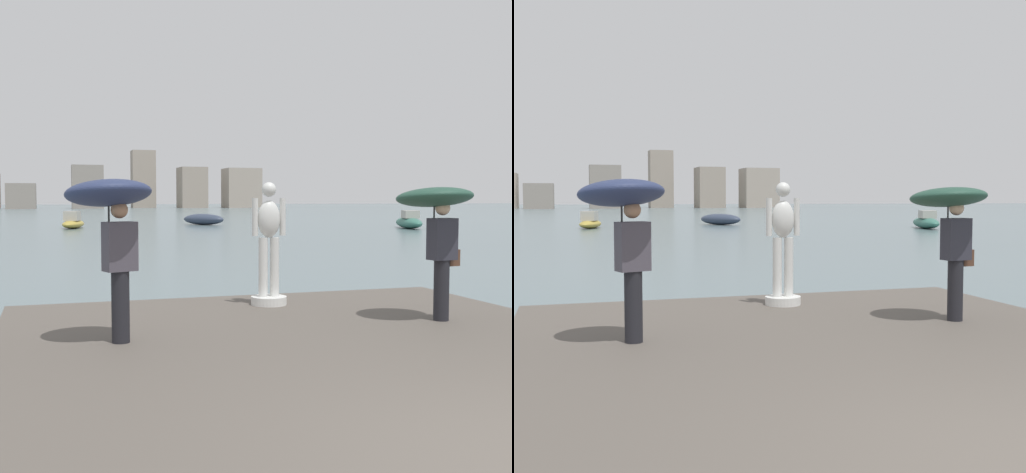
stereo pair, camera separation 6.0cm
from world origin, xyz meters
The scene contains 9 objects.
ground_plane centered at (0.00, 40.00, 0.00)m, with size 400.00×400.00×0.00m, color slate.
pier centered at (0.00, 2.46, 0.20)m, with size 7.78×10.92×0.40m, color #564F47.
statue_white_figure centered at (0.29, 6.77, 1.30)m, with size 0.59×0.59×2.03m.
onlooker_left centered at (-2.45, 4.61, 2.01)m, with size 1.32×1.34×2.05m.
onlooker_right centered at (2.12, 4.71, 1.96)m, with size 1.20×1.22×1.96m.
boat_near centered at (21.54, 38.13, 0.47)m, with size 2.72×5.39×1.30m.
boat_mid centered at (-1.54, 45.45, 0.43)m, with size 2.26×4.17×1.24m.
boat_leftward centered at (8.81, 48.65, 0.45)m, with size 3.61×4.15×0.90m.
distant_skyline centered at (2.83, 143.00, 4.44)m, with size 90.50×13.51×12.97m.
Camera 2 is at (-3.11, -3.46, 2.16)m, focal length 45.95 mm.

